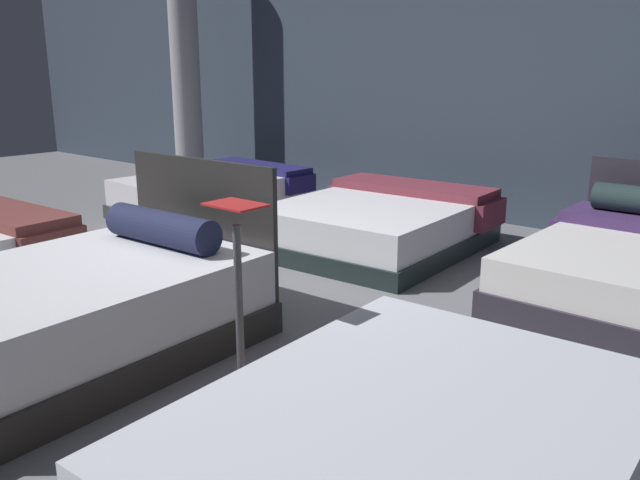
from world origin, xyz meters
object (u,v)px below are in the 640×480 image
Objects in this scene: bed_4 at (379,224)px; support_pillar at (185,59)px; bed_2 at (409,466)px; price_sign at (240,326)px; bed_3 at (214,194)px; bed_1 at (85,307)px.

bed_4 is 0.59× the size of support_pillar.
price_sign reaches higher than bed_2.
bed_3 reaches higher than bed_2.
bed_2 is at bearing -56.13° from bed_4.
support_pillar reaches higher than bed_1.
support_pillar is (-5.04, 3.76, 1.35)m from price_sign.
bed_1 reaches higher than price_sign.
bed_2 is at bearing -32.78° from support_pillar.
bed_1 is 2.03× the size of price_sign.
bed_4 is at bearing 124.27° from bed_2.
bed_3 is at bearing 143.93° from bed_2.
bed_1 is at bearing -168.76° from price_sign.
bed_3 is at bearing 140.81° from price_sign.
support_pillar is at bearing 163.38° from bed_4.
support_pillar is (-3.94, 3.98, 1.46)m from bed_1.
bed_2 is 7.55m from support_pillar.
price_sign is 0.29× the size of support_pillar.
price_sign is (1.10, 0.22, 0.11)m from bed_1.
bed_1 is 3.81m from bed_3.
price_sign reaches higher than bed_4.
bed_1 is 1.01× the size of bed_4.
bed_1 is 1.01× the size of bed_2.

